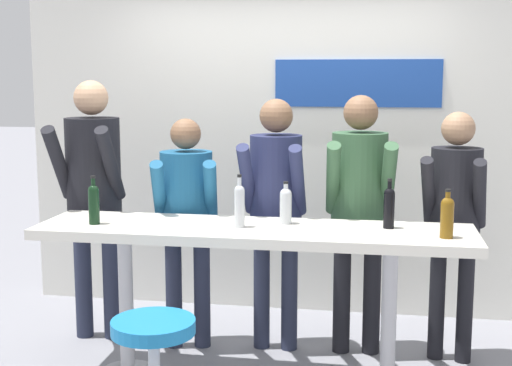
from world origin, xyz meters
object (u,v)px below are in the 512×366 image
(person_center_left, at_px, (276,196))
(wine_bottle_2, at_px, (389,206))
(person_center_right, at_px, (455,208))
(wine_bottle_1, at_px, (447,215))
(wine_bottle_3, at_px, (94,202))
(person_center, at_px, (359,196))
(person_far_left, at_px, (93,181))
(wine_bottle_4, at_px, (286,204))
(person_left, at_px, (187,208))
(tasting_table, at_px, (253,249))
(bar_stool, at_px, (154,361))
(wine_bottle_0, at_px, (239,204))

(person_center_left, height_order, wine_bottle_2, person_center_left)
(person_center_right, bearing_deg, wine_bottle_1, -89.21)
(person_center_left, relative_size, wine_bottle_3, 5.85)
(person_center, height_order, wine_bottle_2, person_center)
(person_far_left, xyz_separation_m, person_center_left, (1.29, 0.00, -0.07))
(wine_bottle_2, relative_size, wine_bottle_3, 1.00)
(wine_bottle_4, bearing_deg, person_left, 151.39)
(person_center_left, bearing_deg, person_center, 2.46)
(person_center_left, height_order, person_center, person_center)
(wine_bottle_3, bearing_deg, tasting_table, 4.80)
(tasting_table, height_order, wine_bottle_1, wine_bottle_1)
(tasting_table, distance_m, person_center_left, 0.63)
(person_center_right, height_order, wine_bottle_3, person_center_right)
(tasting_table, xyz_separation_m, wine_bottle_3, (-0.97, -0.08, 0.27))
(bar_stool, height_order, person_center_right, person_center_right)
(person_far_left, xyz_separation_m, wine_bottle_1, (2.35, -0.69, -0.03))
(person_center_right, bearing_deg, tasting_table, -144.33)
(person_far_left, bearing_deg, wine_bottle_0, -30.84)
(person_far_left, bearing_deg, person_center_left, -3.12)
(person_center_right, distance_m, wine_bottle_3, 2.29)
(bar_stool, relative_size, wine_bottle_0, 2.09)
(bar_stool, height_order, person_far_left, person_far_left)
(person_center_right, height_order, wine_bottle_4, person_center_right)
(person_center_left, xyz_separation_m, person_center_right, (1.17, -0.01, -0.04))
(person_far_left, xyz_separation_m, person_left, (0.69, -0.07, -0.16))
(person_left, height_order, wine_bottle_2, person_left)
(person_center_left, xyz_separation_m, wine_bottle_3, (-1.01, -0.67, 0.05))
(bar_stool, relative_size, person_center_left, 0.38)
(tasting_table, height_order, person_center, person_center)
(person_left, xyz_separation_m, wine_bottle_3, (-0.41, -0.60, 0.14))
(wine_bottle_0, bearing_deg, person_center_right, 24.94)
(wine_bottle_2, distance_m, wine_bottle_4, 0.62)
(person_center, distance_m, wine_bottle_1, 0.87)
(tasting_table, bearing_deg, bar_stool, -115.52)
(person_center_right, height_order, wine_bottle_2, person_center_right)
(wine_bottle_1, distance_m, wine_bottle_2, 0.37)
(wine_bottle_4, bearing_deg, wine_bottle_2, -2.08)
(bar_stool, relative_size, wine_bottle_2, 2.24)
(person_left, bearing_deg, wine_bottle_4, -39.99)
(bar_stool, distance_m, wine_bottle_0, 1.07)
(person_left, height_order, wine_bottle_1, person_left)
(wine_bottle_1, distance_m, wine_bottle_3, 2.07)
(person_center, distance_m, wine_bottle_4, 0.65)
(person_center, distance_m, wine_bottle_2, 0.55)
(person_far_left, relative_size, person_center_right, 1.12)
(wine_bottle_1, bearing_deg, tasting_table, 174.64)
(bar_stool, bearing_deg, person_center_left, 72.85)
(person_center, bearing_deg, wine_bottle_1, -59.14)
(person_center_left, distance_m, person_center, 0.56)
(person_center_left, relative_size, wine_bottle_0, 5.46)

